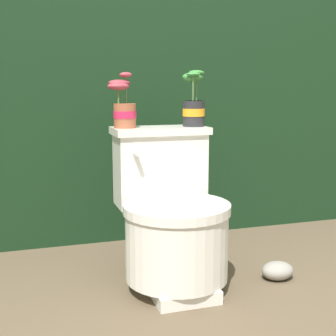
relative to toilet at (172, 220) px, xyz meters
name	(u,v)px	position (x,y,z in m)	size (l,w,h in m)	color
ground_plane	(162,296)	(-0.08, -0.11, -0.27)	(12.00, 12.00, 0.00)	brown
hedge_backdrop	(104,83)	(-0.08, 1.07, 0.56)	(4.03, 0.95, 1.66)	black
toilet	(172,220)	(0.00, 0.00, 0.00)	(0.42, 0.54, 0.64)	silver
potted_plant_left	(124,107)	(-0.16, 0.17, 0.45)	(0.12, 0.11, 0.23)	#9E5638
potted_plant_midleft	(194,104)	(0.15, 0.16, 0.46)	(0.10, 0.10, 0.24)	#262628
garden_stone	(278,271)	(0.44, -0.10, -0.23)	(0.14, 0.11, 0.08)	gray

